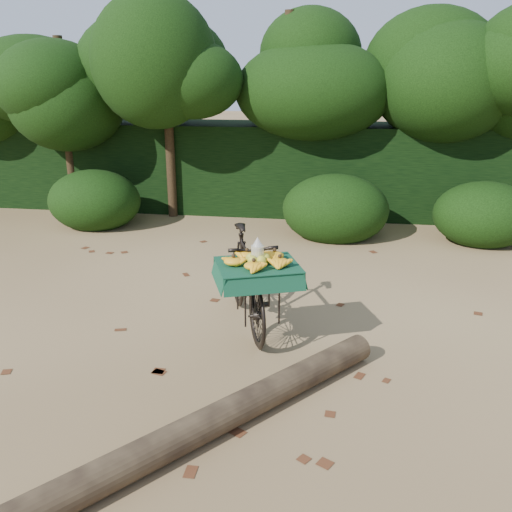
# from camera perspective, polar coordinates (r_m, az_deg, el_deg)

# --- Properties ---
(ground) EXTENTS (80.00, 80.00, 0.00)m
(ground) POSITION_cam_1_polar(r_m,az_deg,el_deg) (6.00, -7.39, -8.85)
(ground) COLOR tan
(ground) RESTS_ON ground
(vendor_bicycle) EXTENTS (1.29, 1.98, 1.13)m
(vendor_bicycle) POSITION_cam_1_polar(r_m,az_deg,el_deg) (6.08, -0.97, -2.34)
(vendor_bicycle) COLOR black
(vendor_bicycle) RESTS_ON ground
(fallen_log) EXTENTS (2.47, 2.94, 0.26)m
(fallen_log) POSITION_cam_1_polar(r_m,az_deg,el_deg) (4.55, -3.74, -16.58)
(fallen_log) COLOR brown
(fallen_log) RESTS_ON ground
(hedge_backdrop) EXTENTS (26.00, 1.80, 1.80)m
(hedge_backdrop) POSITION_cam_1_polar(r_m,az_deg,el_deg) (11.65, 1.15, 9.37)
(hedge_backdrop) COLOR black
(hedge_backdrop) RESTS_ON ground
(tree_row) EXTENTS (14.50, 2.00, 4.00)m
(tree_row) POSITION_cam_1_polar(r_m,az_deg,el_deg) (10.86, -2.93, 14.52)
(tree_row) COLOR black
(tree_row) RESTS_ON ground
(bush_clumps) EXTENTS (8.80, 1.70, 0.90)m
(bush_clumps) POSITION_cam_1_polar(r_m,az_deg,el_deg) (9.73, 2.42, 4.84)
(bush_clumps) COLOR black
(bush_clumps) RESTS_ON ground
(leaf_litter) EXTENTS (7.00, 7.30, 0.01)m
(leaf_litter) POSITION_cam_1_polar(r_m,az_deg,el_deg) (6.56, -5.81, -6.26)
(leaf_litter) COLOR #532A16
(leaf_litter) RESTS_ON ground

